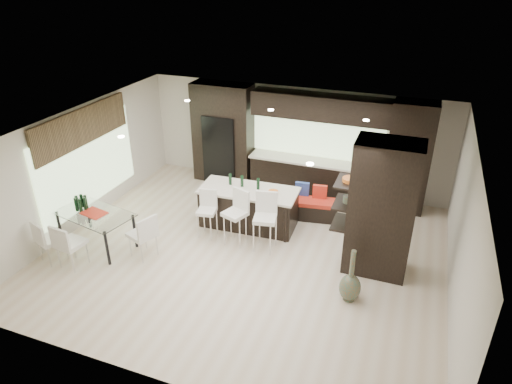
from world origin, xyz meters
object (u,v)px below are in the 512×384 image
at_px(kitchen_island, 249,208).
at_px(bench, 311,209).
at_px(chair_near, 71,246).
at_px(chair_end, 143,237).
at_px(stool_left, 207,219).
at_px(dining_table, 97,229).
at_px(floor_vase, 351,276).
at_px(chair_far, 51,242).
at_px(stool_mid, 235,223).
at_px(stool_right, 265,228).

height_order(kitchen_island, bench, kitchen_island).
xyz_separation_m(chair_near, chair_end, (1.14, 0.78, 0.00)).
bearing_deg(chair_end, stool_left, -18.54).
height_order(stool_left, bench, stool_left).
bearing_deg(dining_table, floor_vase, 12.73).
relative_size(kitchen_island, stool_left, 2.51).
distance_m(floor_vase, chair_far, 5.96).
distance_m(bench, dining_table, 4.85).
relative_size(dining_table, chair_near, 1.81).
relative_size(kitchen_island, floor_vase, 2.08).
bearing_deg(stool_mid, chair_far, -129.37).
bearing_deg(stool_right, floor_vase, -38.15).
relative_size(stool_mid, chair_far, 1.14).
bearing_deg(stool_mid, kitchen_island, 110.38).
xyz_separation_m(kitchen_island, floor_vase, (2.66, -1.80, 0.07)).
relative_size(chair_near, chair_far, 1.04).
relative_size(stool_left, chair_near, 0.98).
bearing_deg(floor_vase, dining_table, -178.78).
bearing_deg(kitchen_island, dining_table, -147.89).
relative_size(chair_far, chair_end, 0.96).
xyz_separation_m(bench, chair_near, (-4.00, -3.52, 0.21)).
bearing_deg(kitchen_island, stool_left, -134.31).
xyz_separation_m(bench, chair_end, (-2.86, -2.74, 0.21)).
distance_m(stool_left, stool_mid, 0.68).
bearing_deg(chair_end, chair_near, 144.55).
distance_m(stool_mid, bench, 2.08).
bearing_deg(chair_far, stool_mid, 50.31).
xyz_separation_m(stool_mid, chair_end, (-1.59, -1.12, -0.04)).
height_order(stool_right, chair_far, stool_right).
xyz_separation_m(dining_table, chair_end, (1.14, 0.00, 0.06)).
height_order(kitchen_island, chair_end, kitchen_island).
relative_size(floor_vase, chair_near, 1.18).
relative_size(stool_mid, chair_near, 1.10).
distance_m(stool_left, chair_far, 3.20).
distance_m(kitchen_island, stool_right, 1.05).
xyz_separation_m(stool_mid, chair_near, (-2.73, -1.90, -0.05)).
bearing_deg(chair_far, floor_vase, 28.61).
height_order(floor_vase, dining_table, floor_vase).
height_order(stool_mid, chair_near, stool_mid).
height_order(stool_mid, chair_end, stool_mid).
relative_size(stool_right, floor_vase, 0.97).
height_order(stool_right, chair_near, stool_right).
relative_size(stool_left, chair_end, 0.97).
relative_size(stool_mid, dining_table, 0.61).
distance_m(chair_near, chair_end, 1.38).
distance_m(bench, chair_near, 5.33).
bearing_deg(stool_left, kitchen_island, 38.17).
bearing_deg(stool_mid, dining_table, -137.38).
distance_m(stool_mid, chair_end, 1.95).
relative_size(stool_right, chair_near, 1.15).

